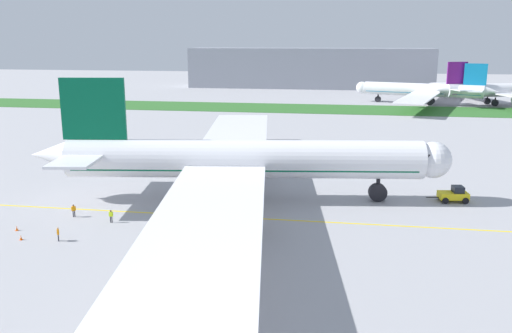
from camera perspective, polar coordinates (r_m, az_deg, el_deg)
ground_plane at (r=72.76m, az=-2.13°, el=-4.86°), size 600.00×600.00×0.00m
apron_taxi_line at (r=70.96m, az=-2.44°, el=-5.34°), size 280.00×0.36×0.01m
grass_median_strip at (r=179.92m, az=4.76°, el=6.09°), size 320.00×24.00×0.10m
airliner_foreground at (r=76.79m, az=-1.96°, el=0.69°), size 59.28×96.10×17.38m
pushback_tug at (r=82.15m, az=20.05°, el=-2.78°), size 5.91×3.03×2.28m
ground_crew_wingwalker_port at (r=74.58m, az=-18.59°, el=-4.28°), size 0.49×0.48×1.69m
ground_crew_marshaller_front at (r=66.59m, az=-20.06°, el=-6.54°), size 0.43×0.52×1.65m
ground_crew_wingwalker_starboard at (r=71.01m, az=-14.97°, el=-4.94°), size 0.58×0.25×1.64m
traffic_cone_near_nose at (r=72.17m, az=-23.81°, el=-5.95°), size 0.36×0.36×0.58m
traffic_cone_starboard_wing at (r=68.76m, az=-23.44°, el=-6.85°), size 0.36×0.36×0.58m
service_truck_baggage_loader at (r=124.28m, az=-16.85°, el=2.96°), size 6.26×2.80×2.77m
parked_airliner_far_left at (r=199.24m, az=17.27°, el=7.64°), size 46.61×76.05×14.36m
parked_airliner_far_centre at (r=206.00m, az=24.09°, el=7.30°), size 45.87×74.54×14.81m
terminal_building at (r=255.60m, az=5.65°, el=10.24°), size 110.34×20.00×18.00m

